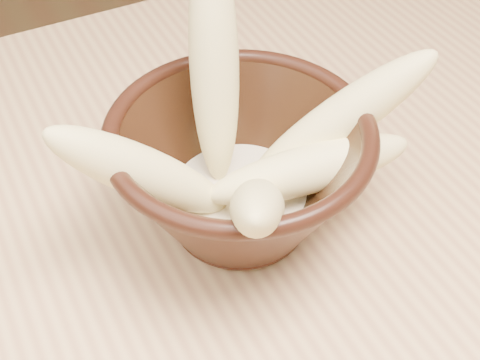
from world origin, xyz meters
The scene contains 7 objects.
bowl centered at (-0.22, 0.06, 0.81)m, with size 0.18×0.18×0.10m.
milk_puddle centered at (-0.22, 0.06, 0.78)m, with size 0.10×0.10×0.01m, color beige.
banana_upright centered at (-0.22, 0.11, 0.87)m, with size 0.03×0.03×0.17m, color #F7E492.
banana_left centered at (-0.29, 0.07, 0.83)m, with size 0.03×0.03×0.14m, color #F7E492.
banana_right centered at (-0.15, 0.05, 0.83)m, with size 0.03×0.03×0.15m, color #F7E492.
banana_across centered at (-0.18, 0.04, 0.81)m, with size 0.03×0.03×0.14m, color #F7E492.
banana_front centered at (-0.24, 0.01, 0.83)m, with size 0.03×0.03×0.13m, color #F7E492.
Camera 1 is at (-0.37, -0.23, 1.13)m, focal length 50.00 mm.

